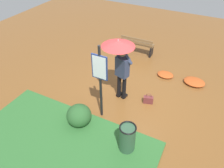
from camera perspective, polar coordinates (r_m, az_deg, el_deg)
ground_plane at (r=6.96m, az=3.14°, el=-4.01°), size 18.00×18.00×0.00m
grass_verge at (r=5.61m, az=-18.20°, el=-20.55°), size 4.80×4.00×0.05m
person_with_umbrella at (r=6.13m, az=2.15°, el=7.62°), size 0.96×0.96×2.04m
info_sign_post at (r=5.50m, az=-3.21°, el=2.28°), size 0.44×0.07×2.30m
handbag at (r=6.83m, az=9.66°, el=-4.14°), size 0.33×0.22×0.37m
park_bench at (r=9.26m, az=6.73°, el=10.44°), size 1.40×0.38×0.75m
trash_bin at (r=5.36m, az=4.08°, el=-14.31°), size 0.42×0.42×0.83m
shrub_cluster at (r=6.11m, az=-8.99°, el=-8.17°), size 0.76×0.69×0.63m
leaf_pile_near_person at (r=8.07m, az=21.13°, el=0.56°), size 0.74×0.59×0.16m
leaf_pile_by_bench at (r=8.15m, az=14.06°, el=2.47°), size 0.59×0.47×0.13m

